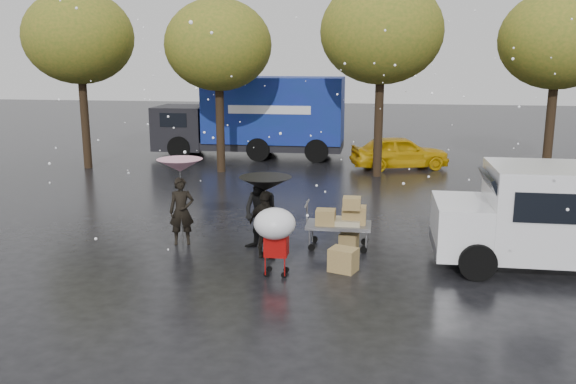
# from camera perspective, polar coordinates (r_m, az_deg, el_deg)

# --- Properties ---
(ground) EXTENTS (90.00, 90.00, 0.00)m
(ground) POSITION_cam_1_polar(r_m,az_deg,el_deg) (13.64, -2.65, -6.29)
(ground) COLOR black
(ground) RESTS_ON ground
(person_pink) EXTENTS (0.68, 0.55, 1.62)m
(person_pink) POSITION_cam_1_polar(r_m,az_deg,el_deg) (14.70, -9.92, -1.78)
(person_pink) COLOR black
(person_pink) RESTS_ON ground
(person_middle) EXTENTS (1.10, 1.01, 1.82)m
(person_middle) POSITION_cam_1_polar(r_m,az_deg,el_deg) (13.95, -2.56, -1.95)
(person_middle) COLOR black
(person_middle) RESTS_ON ground
(person_black) EXTENTS (0.97, 0.78, 1.55)m
(person_black) POSITION_cam_1_polar(r_m,az_deg,el_deg) (13.47, -2.09, -3.09)
(person_black) COLOR black
(person_black) RESTS_ON ground
(umbrella_pink) EXTENTS (1.07, 1.07, 2.07)m
(umbrella_pink) POSITION_cam_1_polar(r_m,az_deg,el_deg) (14.46, -10.09, 2.45)
(umbrella_pink) COLOR #4C4C4C
(umbrella_pink) RESTS_ON ground
(umbrella_black) EXTENTS (1.16, 1.16, 1.85)m
(umbrella_black) POSITION_cam_1_polar(r_m,az_deg,el_deg) (13.24, -2.12, 0.77)
(umbrella_black) COLOR #4C4C4C
(umbrella_black) RESTS_ON ground
(vendor_cart) EXTENTS (1.52, 0.80, 1.27)m
(vendor_cart) POSITION_cam_1_polar(r_m,az_deg,el_deg) (14.24, 5.10, -2.46)
(vendor_cart) COLOR slate
(vendor_cart) RESTS_ON ground
(shopping_cart) EXTENTS (0.84, 0.84, 1.46)m
(shopping_cart) POSITION_cam_1_polar(r_m,az_deg,el_deg) (12.23, -1.23, -3.32)
(shopping_cart) COLOR #A60A09
(shopping_cart) RESTS_ON ground
(white_van) EXTENTS (4.91, 2.18, 2.20)m
(white_van) POSITION_cam_1_polar(r_m,az_deg,el_deg) (13.96, 24.31, -2.03)
(white_van) COLOR white
(white_van) RESTS_ON ground
(blue_truck) EXTENTS (8.30, 2.60, 3.50)m
(blue_truck) POSITION_cam_1_polar(r_m,az_deg,el_deg) (27.05, -3.05, 7.01)
(blue_truck) COLOR navy
(blue_truck) RESTS_ON ground
(box_ground_near) EXTENTS (0.66, 0.60, 0.49)m
(box_ground_near) POSITION_cam_1_polar(r_m,az_deg,el_deg) (12.89, 5.20, -6.33)
(box_ground_near) COLOR olive
(box_ground_near) RESTS_ON ground
(box_ground_far) EXTENTS (0.48, 0.41, 0.32)m
(box_ground_far) POSITION_cam_1_polar(r_m,az_deg,el_deg) (14.48, 5.71, -4.53)
(box_ground_far) COLOR olive
(box_ground_far) RESTS_ON ground
(yellow_taxi) EXTENTS (4.14, 2.62, 1.31)m
(yellow_taxi) POSITION_cam_1_polar(r_m,az_deg,el_deg) (24.69, 10.41, 3.69)
(yellow_taxi) COLOR #D9A40B
(yellow_taxi) RESTS_ON ground
(tree_row) EXTENTS (21.60, 4.40, 7.12)m
(tree_row) POSITION_cam_1_polar(r_m,az_deg,el_deg) (22.85, 1.04, 14.18)
(tree_row) COLOR black
(tree_row) RESTS_ON ground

